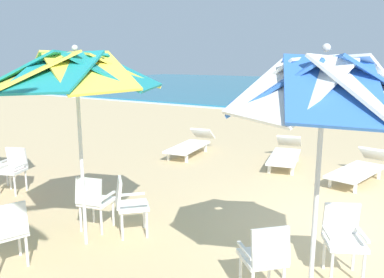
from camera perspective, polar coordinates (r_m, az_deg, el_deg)
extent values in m
plane|color=#D3B784|center=(6.63, 22.30, -11.99)|extent=(80.00, 80.00, 0.00)
cylinder|color=silver|center=(4.15, 17.63, -10.10)|extent=(0.05, 0.05, 2.12)
cube|color=blue|center=(3.97, 25.72, 7.07)|extent=(1.09, 1.03, 0.58)
cube|color=white|center=(4.27, 22.71, 7.56)|extent=(1.04, 1.05, 0.58)
cube|color=blue|center=(4.35, 17.90, 7.95)|extent=(1.03, 1.09, 0.58)
cube|color=white|center=(4.18, 13.46, 8.06)|extent=(1.05, 1.04, 0.58)
cube|color=blue|center=(3.84, 11.57, 7.86)|extent=(1.09, 1.03, 0.58)
cube|color=white|center=(3.50, 13.97, 7.42)|extent=(1.04, 1.05, 0.58)
cube|color=blue|center=(3.40, 19.89, 6.96)|extent=(1.03, 1.09, 0.58)
cube|color=white|center=(3.61, 24.92, 6.80)|extent=(1.05, 1.04, 0.58)
sphere|color=silver|center=(3.87, 19.11, 12.53)|extent=(0.08, 0.08, 0.08)
cube|color=white|center=(5.06, 21.45, -13.98)|extent=(0.60, 0.60, 0.05)
cube|color=white|center=(5.14, 21.01, -10.77)|extent=(0.41, 0.28, 0.40)
cube|color=white|center=(5.07, 23.76, -12.73)|extent=(0.22, 0.37, 0.03)
cube|color=white|center=(4.96, 19.27, -12.94)|extent=(0.22, 0.37, 0.03)
cylinder|color=white|center=(5.06, 23.82, -17.09)|extent=(0.04, 0.04, 0.41)
cylinder|color=white|center=(4.96, 19.79, -17.37)|extent=(0.04, 0.04, 0.41)
cylinder|color=white|center=(5.36, 22.59, -15.34)|extent=(0.04, 0.04, 0.41)
cylinder|color=white|center=(5.26, 18.80, -15.56)|extent=(0.04, 0.04, 0.41)
cube|color=white|center=(4.49, 10.23, -16.71)|extent=(0.62, 0.62, 0.05)
cube|color=white|center=(4.22, 11.47, -15.23)|extent=(0.36, 0.37, 0.40)
cube|color=white|center=(4.37, 7.78, -15.85)|extent=(0.32, 0.30, 0.03)
cube|color=white|center=(4.52, 12.68, -15.06)|extent=(0.32, 0.30, 0.03)
cylinder|color=white|center=(4.68, 7.13, -18.59)|extent=(0.04, 0.04, 0.41)
cylinder|color=white|center=(4.81, 11.25, -17.89)|extent=(0.04, 0.04, 0.41)
cylinder|color=silver|center=(5.49, -15.86, -3.82)|extent=(0.05, 0.05, 2.28)
cube|color=teal|center=(5.08, -11.19, 9.83)|extent=(1.22, 1.17, 0.50)
cube|color=#EFDB4C|center=(5.49, -11.26, 9.94)|extent=(1.16, 1.25, 0.50)
cube|color=teal|center=(5.78, -14.21, 9.88)|extent=(1.17, 1.22, 0.50)
cube|color=#EFDB4C|center=(5.81, -18.28, 9.66)|extent=(1.25, 1.16, 0.50)
cube|color=teal|center=(5.56, -21.58, 9.38)|extent=(1.22, 1.17, 0.50)
cube|color=#EFDB4C|center=(5.16, -22.31, 9.22)|extent=(1.16, 1.25, 0.50)
cube|color=teal|center=(4.83, -19.51, 9.31)|extent=(1.17, 1.22, 0.50)
cube|color=#EFDB4C|center=(4.80, -14.62, 9.59)|extent=(1.25, 1.16, 0.50)
sphere|color=silver|center=(5.30, -16.80, 12.65)|extent=(0.08, 0.08, 0.08)
cube|color=white|center=(6.16, -13.82, -8.86)|extent=(0.54, 0.54, 0.05)
cube|color=white|center=(5.92, -14.95, -7.43)|extent=(0.43, 0.20, 0.40)
cube|color=white|center=(6.22, -15.46, -7.64)|extent=(0.14, 0.39, 0.03)
cube|color=white|center=(6.02, -12.24, -8.14)|extent=(0.14, 0.39, 0.03)
cylinder|color=white|center=(6.47, -14.25, -10.08)|extent=(0.04, 0.04, 0.41)
cylinder|color=white|center=(6.29, -11.48, -10.55)|extent=(0.04, 0.04, 0.41)
cylinder|color=white|center=(6.19, -16.00, -11.15)|extent=(0.04, 0.04, 0.41)
cylinder|color=white|center=(6.02, -13.15, -11.70)|extent=(0.04, 0.04, 0.41)
cube|color=white|center=(5.49, -25.55, -12.26)|extent=(0.56, 0.56, 0.05)
cube|color=white|center=(5.22, -25.27, -10.78)|extent=(0.23, 0.43, 0.40)
cube|color=white|center=(5.49, -23.58, -10.86)|extent=(0.39, 0.17, 0.03)
cylinder|color=white|center=(5.77, -23.99, -13.47)|extent=(0.04, 0.04, 0.41)
cylinder|color=white|center=(5.46, -23.05, -14.85)|extent=(0.04, 0.04, 0.41)
cube|color=white|center=(5.87, -8.64, -9.66)|extent=(0.62, 0.62, 0.05)
cube|color=white|center=(5.78, -10.69, -7.70)|extent=(0.37, 0.36, 0.40)
cube|color=white|center=(6.02, -8.83, -8.01)|extent=(0.30, 0.31, 0.03)
cube|color=white|center=(5.65, -8.49, -9.35)|extent=(0.30, 0.31, 0.03)
cylinder|color=white|center=(6.13, -7.05, -11.00)|extent=(0.04, 0.04, 0.41)
cylinder|color=white|center=(5.81, -6.64, -12.31)|extent=(0.04, 0.04, 0.41)
cylinder|color=white|center=(6.11, -10.39, -11.20)|extent=(0.04, 0.04, 0.41)
cylinder|color=white|center=(5.79, -10.19, -12.53)|extent=(0.04, 0.04, 0.41)
cube|color=white|center=(8.32, -24.96, -4.26)|extent=(0.57, 0.57, 0.05)
cube|color=white|center=(8.42, -24.30, -2.43)|extent=(0.42, 0.24, 0.40)
cube|color=white|center=(8.17, -23.89, -3.63)|extent=(0.19, 0.38, 0.03)
cube|color=white|center=(8.41, -26.13, -3.42)|extent=(0.19, 0.38, 0.03)
cylinder|color=white|center=(8.14, -24.54, -6.25)|extent=(0.04, 0.04, 0.41)
cylinder|color=white|center=(8.42, -23.15, -5.57)|extent=(0.04, 0.04, 0.41)
cylinder|color=white|center=(8.62, -25.10, -5.35)|extent=(0.04, 0.04, 0.41)
cube|color=white|center=(8.63, -26.27, -3.07)|extent=(0.18, 0.39, 0.03)
cylinder|color=white|center=(8.87, -25.49, -4.93)|extent=(0.04, 0.04, 0.41)
cube|color=white|center=(8.87, 22.90, -4.41)|extent=(0.96, 1.79, 0.06)
cube|color=white|center=(9.79, 25.28, -2.03)|extent=(0.69, 0.59, 0.36)
cube|color=white|center=(8.25, 22.82, -6.59)|extent=(0.06, 0.06, 0.22)
cube|color=white|center=(8.44, 19.59, -5.96)|extent=(0.06, 0.06, 0.22)
cube|color=white|center=(9.41, 25.73, -4.66)|extent=(0.06, 0.06, 0.22)
cube|color=white|center=(9.57, 22.83, -4.15)|extent=(0.06, 0.06, 0.22)
cube|color=white|center=(9.64, 13.37, -2.56)|extent=(1.02, 1.80, 0.06)
cube|color=white|center=(10.63, 14.05, -0.26)|extent=(0.70, 0.61, 0.36)
cube|color=white|center=(9.04, 14.49, -4.48)|extent=(0.06, 0.06, 0.22)
cube|color=white|center=(9.10, 11.27, -4.24)|extent=(0.06, 0.06, 0.22)
cube|color=white|center=(10.27, 15.15, -2.60)|extent=(0.06, 0.06, 0.22)
cube|color=white|center=(10.32, 12.32, -2.39)|extent=(0.06, 0.06, 0.22)
cube|color=white|center=(10.45, -0.62, -1.16)|extent=(0.90, 1.78, 0.06)
cube|color=white|center=(11.36, 1.59, 0.83)|extent=(0.68, 0.57, 0.36)
cube|color=white|center=(9.82, -0.81, -2.84)|extent=(0.06, 0.06, 0.22)
cube|color=white|center=(10.04, -3.47, -2.54)|extent=(0.06, 0.06, 0.22)
cube|color=white|center=(10.95, 1.99, -1.32)|extent=(0.06, 0.06, 0.22)
cube|color=white|center=(11.15, -0.45, -1.09)|extent=(0.06, 0.06, 0.22)
cube|color=yellow|center=(17.25, 18.70, 2.78)|extent=(0.30, 0.24, 0.20)
cube|color=beige|center=(17.18, 18.76, 3.96)|extent=(0.30, 0.25, 0.54)
sphere|color=beige|center=(17.13, 18.83, 5.15)|extent=(0.20, 0.20, 0.20)
cube|color=beige|center=(17.64, 19.03, 2.85)|extent=(0.26, 0.76, 0.14)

